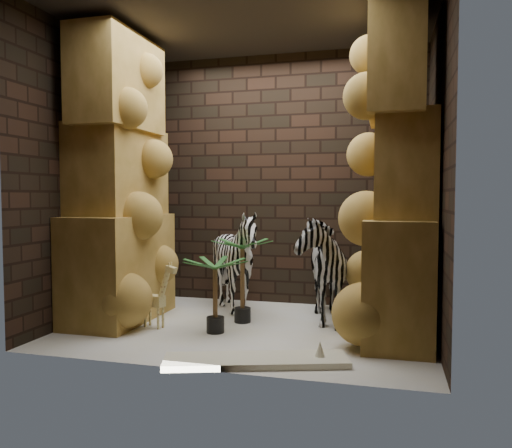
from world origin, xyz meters
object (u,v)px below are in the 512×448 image
(zebra_right, at_px, (317,258))
(palm_back, at_px, (215,295))
(zebra_left, at_px, (236,267))
(giraffe_toy, at_px, (154,293))
(palm_front, at_px, (242,280))
(surfboard, at_px, (256,360))

(zebra_right, relative_size, palm_back, 1.81)
(zebra_left, xyz_separation_m, palm_back, (0.05, -0.82, -0.16))
(zebra_left, height_order, giraffe_toy, zebra_left)
(palm_front, bearing_deg, zebra_left, 116.00)
(giraffe_toy, xyz_separation_m, surfboard, (1.26, -0.79, -0.32))
(palm_front, height_order, surfboard, palm_front)
(surfboard, bearing_deg, zebra_left, 94.50)
(palm_front, relative_size, surfboard, 0.61)
(giraffe_toy, height_order, palm_back, palm_back)
(zebra_left, distance_m, surfboard, 1.78)
(zebra_right, height_order, giraffe_toy, zebra_right)
(palm_back, bearing_deg, surfboard, -51.57)
(zebra_right, xyz_separation_m, palm_back, (-0.87, -0.72, -0.29))
(zebra_right, xyz_separation_m, giraffe_toy, (-1.53, -0.69, -0.31))
(palm_front, bearing_deg, giraffe_toy, -152.18)
(zebra_left, relative_size, giraffe_toy, 1.67)
(palm_front, bearing_deg, zebra_right, 20.52)
(giraffe_toy, relative_size, surfboard, 0.48)
(zebra_left, xyz_separation_m, palm_front, (0.18, -0.38, -0.08))
(zebra_left, bearing_deg, palm_front, -55.39)
(zebra_right, distance_m, palm_back, 1.17)
(zebra_right, xyz_separation_m, palm_front, (-0.73, -0.27, -0.22))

